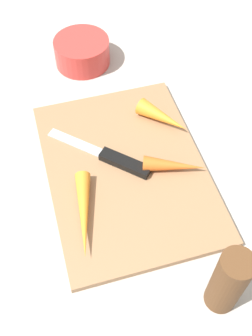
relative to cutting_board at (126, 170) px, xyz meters
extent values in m
plane|color=#ADA8A0|center=(0.00, 0.00, -0.01)|extent=(1.40, 1.40, 0.00)
cube|color=#99704C|center=(0.00, 0.00, 0.00)|extent=(0.36, 0.26, 0.01)
cube|color=#B7B7BC|center=(-0.07, -0.07, 0.01)|extent=(0.09, 0.09, 0.00)
cube|color=black|center=(-0.01, 0.00, 0.01)|extent=(0.08, 0.08, 0.01)
cone|color=orange|center=(0.03, 0.07, 0.02)|extent=(0.06, 0.10, 0.03)
cone|color=orange|center=(-0.08, 0.09, 0.02)|extent=(0.10, 0.09, 0.03)
cone|color=orange|center=(0.07, -0.09, 0.02)|extent=(0.15, 0.05, 0.03)
cylinder|color=red|center=(-0.30, -0.01, 0.02)|extent=(0.11, 0.11, 0.05)
cylinder|color=brown|center=(0.24, 0.07, 0.06)|extent=(0.04, 0.04, 0.13)
camera|label=1|loc=(0.39, -0.11, 0.57)|focal=44.27mm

